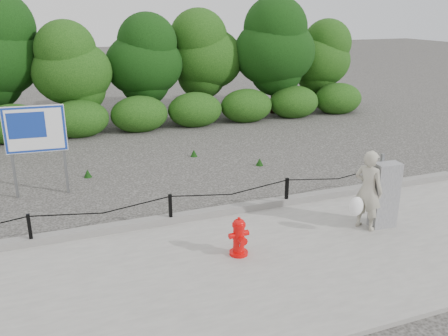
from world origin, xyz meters
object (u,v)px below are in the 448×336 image
(pedestrian, at_px, (367,191))
(advertising_sign, at_px, (35,133))
(utility_cabinet, at_px, (385,195))
(fire_hydrant, at_px, (239,237))

(pedestrian, distance_m, advertising_sign, 6.99)
(utility_cabinet, bearing_deg, pedestrian, 178.36)
(fire_hydrant, distance_m, advertising_sign, 5.28)
(fire_hydrant, xyz_separation_m, advertising_sign, (-3.02, 4.20, 1.04))
(pedestrian, height_order, advertising_sign, advertising_sign)
(fire_hydrant, relative_size, pedestrian, 0.45)
(utility_cabinet, bearing_deg, advertising_sign, 149.47)
(fire_hydrant, height_order, advertising_sign, advertising_sign)
(pedestrian, distance_m, utility_cabinet, 0.40)
(utility_cabinet, relative_size, advertising_sign, 0.67)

